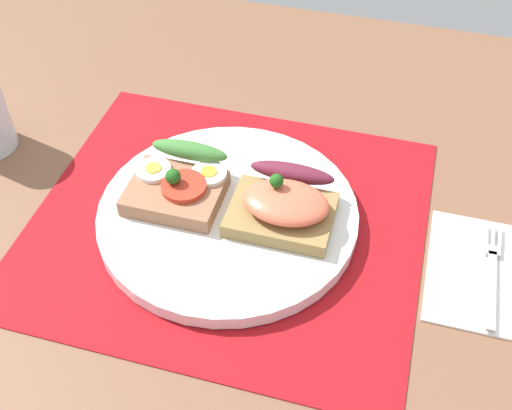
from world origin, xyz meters
TOP-DOWN VIEW (x-y plane):
  - ground_plane at (0.00, 0.00)cm, footprint 120.00×90.00cm
  - placemat at (0.00, 0.00)cm, footprint 40.05×35.87cm
  - plate at (0.00, 0.00)cm, footprint 26.76×26.76cm
  - sandwich_egg_tomato at (-5.55, 1.25)cm, footprint 9.54×9.17cm
  - sandwich_salmon at (5.78, 0.56)cm, footprint 10.38×9.15cm
  - napkin at (27.15, -0.39)cm, footprint 13.29×14.14cm
  - fork at (26.50, 0.01)cm, footprint 1.62×13.00cm

SIDE VIEW (x-z plane):
  - ground_plane at x=0.00cm, z-range -3.20..0.00cm
  - placemat at x=0.00cm, z-range 0.00..0.30cm
  - napkin at x=27.15cm, z-range 0.00..0.60cm
  - fork at x=26.50cm, z-range 0.60..0.92cm
  - plate at x=0.00cm, z-range 0.30..1.86cm
  - sandwich_egg_tomato at x=-5.55cm, z-range 1.27..5.31cm
  - sandwich_salmon at x=5.78cm, z-range 1.09..6.30cm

